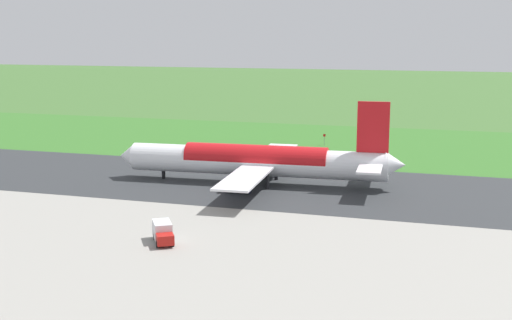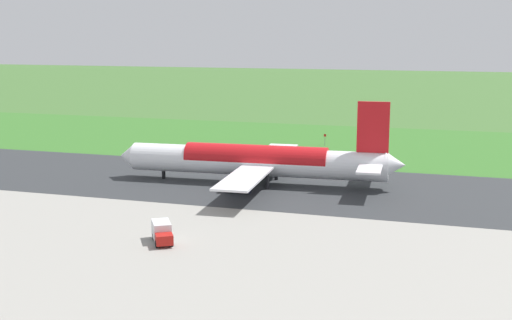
# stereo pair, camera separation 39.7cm
# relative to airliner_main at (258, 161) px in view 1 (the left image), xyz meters

# --- Properties ---
(ground_plane) EXTENTS (800.00, 800.00, 0.00)m
(ground_plane) POSITION_rel_airliner_main_xyz_m (-12.55, 0.02, -4.35)
(ground_plane) COLOR #3D662D
(runway_asphalt) EXTENTS (600.00, 36.32, 0.06)m
(runway_asphalt) POSITION_rel_airliner_main_xyz_m (-12.55, 0.02, -4.32)
(runway_asphalt) COLOR #2D3033
(runway_asphalt) RESTS_ON ground
(grass_verge_foreground) EXTENTS (600.00, 80.00, 0.04)m
(grass_verge_foreground) POSITION_rel_airliner_main_xyz_m (-12.55, -42.17, -4.33)
(grass_verge_foreground) COLOR #346B27
(grass_verge_foreground) RESTS_ON ground
(airliner_main) EXTENTS (54.13, 44.27, 15.88)m
(airliner_main) POSITION_rel_airliner_main_xyz_m (0.00, 0.00, 0.00)
(airliner_main) COLOR white
(airliner_main) RESTS_ON ground
(service_truck_baggage) EXTENTS (4.96, 6.12, 2.65)m
(service_truck_baggage) POSITION_rel_airliner_main_xyz_m (2.26, 37.09, -2.95)
(service_truck_baggage) COLOR #B21914
(service_truck_baggage) RESTS_ON ground
(no_stopping_sign) EXTENTS (0.60, 0.10, 2.84)m
(no_stopping_sign) POSITION_rel_airliner_main_xyz_m (-3.65, -46.02, -2.68)
(no_stopping_sign) COLOR slate
(no_stopping_sign) RESTS_ON ground
(traffic_cone_orange) EXTENTS (0.40, 0.40, 0.55)m
(traffic_cone_orange) POSITION_rel_airliner_main_xyz_m (3.69, -43.01, -4.08)
(traffic_cone_orange) COLOR orange
(traffic_cone_orange) RESTS_ON ground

